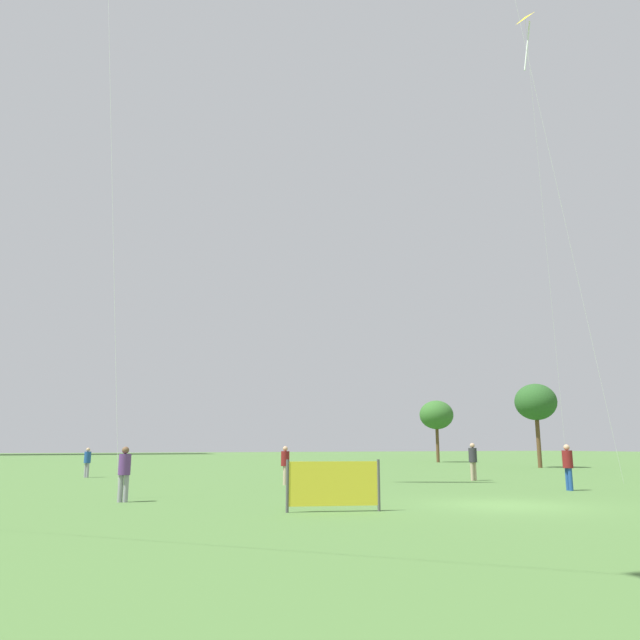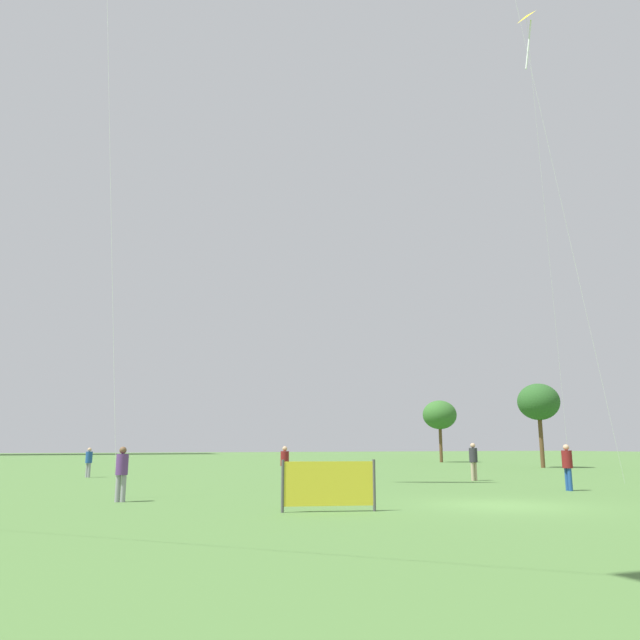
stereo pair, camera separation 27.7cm
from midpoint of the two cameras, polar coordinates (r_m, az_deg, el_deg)
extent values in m
plane|color=#4C7538|center=(19.36, 17.26, -16.25)|extent=(280.00, 280.00, 0.00)
cylinder|color=gray|center=(36.46, -20.60, -13.03)|extent=(0.14, 0.14, 0.77)
cylinder|color=gray|center=(36.58, -20.77, -13.01)|extent=(0.14, 0.14, 0.77)
cylinder|color=#1E478C|center=(36.50, -20.60, -11.94)|extent=(0.35, 0.35, 0.61)
sphere|color=tan|center=(36.49, -20.56, -11.29)|extent=(0.21, 0.21, 0.21)
cylinder|color=tan|center=(32.23, 14.58, -13.56)|extent=(0.17, 0.17, 0.89)
cylinder|color=tan|center=(32.09, 14.35, -13.58)|extent=(0.17, 0.17, 0.89)
cylinder|color=#2D2D33|center=(32.14, 14.40, -12.15)|extent=(0.41, 0.41, 0.70)
sphere|color=tan|center=(32.14, 14.35, -11.31)|extent=(0.24, 0.24, 0.24)
cylinder|color=#1E478C|center=(26.32, 22.42, -13.62)|extent=(0.16, 0.16, 0.85)
cylinder|color=#1E478C|center=(26.18, 22.65, -13.62)|extent=(0.16, 0.16, 0.85)
cylinder|color=maroon|center=(26.22, 22.40, -11.96)|extent=(0.39, 0.39, 0.67)
sphere|color=tan|center=(26.22, 22.33, -10.97)|extent=(0.23, 0.23, 0.23)
cylinder|color=gray|center=(20.54, -18.02, -14.77)|extent=(0.15, 0.15, 0.82)
cylinder|color=gray|center=(20.49, -17.55, -14.81)|extent=(0.15, 0.15, 0.82)
cylinder|color=#593372|center=(20.48, -17.66, -12.75)|extent=(0.37, 0.37, 0.65)
sphere|color=brown|center=(20.47, -17.58, -11.54)|extent=(0.22, 0.22, 0.22)
cylinder|color=tan|center=(27.88, -3.03, -14.34)|extent=(0.15, 0.15, 0.82)
cylinder|color=tan|center=(28.05, -3.07, -14.32)|extent=(0.15, 0.15, 0.82)
cylinder|color=maroon|center=(27.94, -3.03, -12.83)|extent=(0.37, 0.37, 0.65)
sphere|color=tan|center=(27.94, -3.02, -11.94)|extent=(0.22, 0.22, 0.22)
cylinder|color=silver|center=(42.04, 20.73, 6.78)|extent=(4.40, 3.76, 28.94)
pyramid|color=yellow|center=(46.08, 18.91, 25.30)|extent=(1.22, 1.25, 0.98)
cylinder|color=white|center=(44.92, 19.12, 23.19)|extent=(0.46, 0.47, 3.40)
cylinder|color=silver|center=(26.22, -18.83, 18.14)|extent=(2.12, 2.99, 28.96)
cylinder|color=silver|center=(32.97, 21.01, 14.18)|extent=(6.03, 0.23, 31.32)
cylinder|color=brown|center=(51.83, 20.16, -10.66)|extent=(0.33, 0.33, 3.98)
ellipsoid|color=#285623|center=(51.94, 19.92, -7.21)|extent=(3.26, 3.26, 2.89)
cylinder|color=brown|center=(65.88, 11.36, -11.35)|extent=(0.33, 0.33, 3.63)
ellipsoid|color=#336628|center=(65.96, 11.25, -8.70)|extent=(3.52, 3.52, 2.99)
cylinder|color=#4C4C4C|center=(16.61, -3.02, -15.25)|extent=(0.08, 0.08, 1.35)
cylinder|color=#4C4C4C|center=(17.00, 5.57, -15.13)|extent=(0.08, 0.08, 1.35)
cube|color=yellow|center=(16.75, 1.33, -15.06)|extent=(2.38, 0.70, 1.15)
camera|label=1|loc=(0.14, -89.74, -0.05)|focal=34.18mm
camera|label=2|loc=(0.14, 90.26, 0.05)|focal=34.18mm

